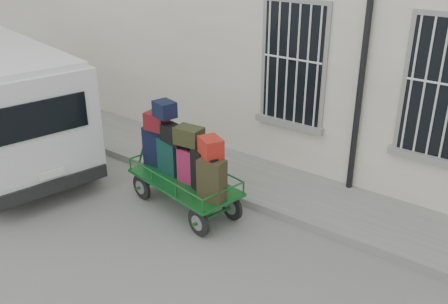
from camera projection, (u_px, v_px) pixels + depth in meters
ground at (212, 249)px, 7.75m from camera, size 80.00×80.00×0.00m
building at (372, 8)px, 10.52m from camera, size 24.00×5.15×6.00m
sidewalk at (285, 190)px, 9.32m from camera, size 24.00×1.70×0.15m
luggage_cart at (183, 162)px, 8.52m from camera, size 2.53×1.33×1.87m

